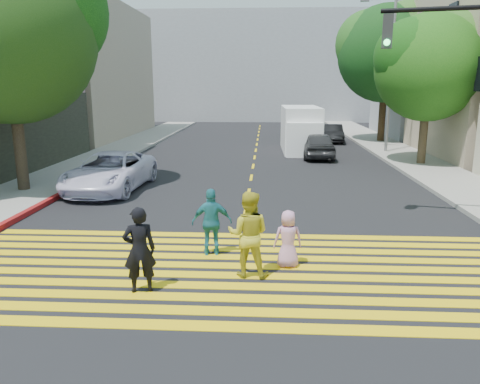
# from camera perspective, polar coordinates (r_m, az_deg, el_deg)

# --- Properties ---
(ground) EXTENTS (120.00, 120.00, 0.00)m
(ground) POSITION_cam_1_polar(r_m,az_deg,el_deg) (9.35, -1.05, -12.55)
(ground) COLOR black
(sidewalk_left) EXTENTS (3.00, 40.00, 0.15)m
(sidewalk_left) POSITION_cam_1_polar(r_m,az_deg,el_deg) (32.01, -13.48, 5.46)
(sidewalk_left) COLOR gray
(sidewalk_left) RESTS_ON ground
(sidewalk_right) EXTENTS (3.00, 60.00, 0.15)m
(sidewalk_right) POSITION_cam_1_polar(r_m,az_deg,el_deg) (25.02, 21.49, 2.92)
(sidewalk_right) COLOR gray
(sidewalk_right) RESTS_ON ground
(curb_red) EXTENTS (0.20, 8.00, 0.16)m
(curb_red) POSITION_cam_1_polar(r_m,az_deg,el_deg) (16.74, -23.69, -1.82)
(curb_red) COLOR maroon
(curb_red) RESTS_ON ground
(crosswalk) EXTENTS (13.40, 5.30, 0.01)m
(crosswalk) POSITION_cam_1_polar(r_m,az_deg,el_deg) (10.51, -0.53, -9.54)
(crosswalk) COLOR yellow
(crosswalk) RESTS_ON ground
(lane_line) EXTENTS (0.12, 34.40, 0.01)m
(lane_line) POSITION_cam_1_polar(r_m,az_deg,el_deg) (31.19, 2.00, 5.49)
(lane_line) COLOR yellow
(lane_line) RESTS_ON ground
(building_left_tan) EXTENTS (12.00, 16.00, 10.00)m
(building_left_tan) POSITION_cam_1_polar(r_m,az_deg,el_deg) (40.05, -21.98, 13.39)
(building_left_tan) COLOR tan
(building_left_tan) RESTS_ON ground
(building_right_grey) EXTENTS (10.00, 10.00, 10.00)m
(building_right_grey) POSITION_cam_1_polar(r_m,az_deg,el_deg) (41.03, 24.36, 13.15)
(building_right_grey) COLOR gray
(building_right_grey) RESTS_ON ground
(backdrop_block) EXTENTS (30.00, 8.00, 12.00)m
(backdrop_block) POSITION_cam_1_polar(r_m,az_deg,el_deg) (56.46, 2.63, 14.89)
(backdrop_block) COLOR gray
(backdrop_block) RESTS_ON ground
(tree_left) EXTENTS (8.16, 8.15, 8.97)m
(tree_left) POSITION_cam_1_polar(r_m,az_deg,el_deg) (19.43, -26.25, 17.62)
(tree_left) COLOR black
(tree_left) RESTS_ON ground
(tree_right_near) EXTENTS (5.84, 5.39, 7.59)m
(tree_right_near) POSITION_cam_1_polar(r_m,az_deg,el_deg) (25.38, 22.23, 14.49)
(tree_right_near) COLOR #2C2417
(tree_right_near) RESTS_ON ground
(tree_right_far) EXTENTS (9.01, 8.76, 9.60)m
(tree_right_far) POSITION_cam_1_polar(r_m,az_deg,el_deg) (34.98, 17.60, 16.35)
(tree_right_far) COLOR black
(tree_right_far) RESTS_ON ground
(pedestrian_man) EXTENTS (0.73, 0.59, 1.74)m
(pedestrian_man) POSITION_cam_1_polar(r_m,az_deg,el_deg) (9.42, -12.16, -6.92)
(pedestrian_man) COLOR black
(pedestrian_man) RESTS_ON ground
(pedestrian_woman) EXTENTS (0.98, 0.80, 1.86)m
(pedestrian_woman) POSITION_cam_1_polar(r_m,az_deg,el_deg) (9.96, 1.02, -5.17)
(pedestrian_woman) COLOR gold
(pedestrian_woman) RESTS_ON ground
(pedestrian_child) EXTENTS (0.69, 0.49, 1.31)m
(pedestrian_child) POSITION_cam_1_polar(r_m,az_deg,el_deg) (10.58, 5.86, -5.71)
(pedestrian_child) COLOR #CC8CB4
(pedestrian_child) RESTS_ON ground
(pedestrian_extra) EXTENTS (1.00, 0.52, 1.64)m
(pedestrian_extra) POSITION_cam_1_polar(r_m,az_deg,el_deg) (11.23, -3.45, -3.69)
(pedestrian_extra) COLOR teal
(pedestrian_extra) RESTS_ON ground
(white_sedan) EXTENTS (2.71, 5.41, 1.47)m
(white_sedan) POSITION_cam_1_polar(r_m,az_deg,el_deg) (18.91, -15.54, 2.42)
(white_sedan) COLOR white
(white_sedan) RESTS_ON ground
(dark_car_near) EXTENTS (1.84, 4.33, 1.46)m
(dark_car_near) POSITION_cam_1_polar(r_m,az_deg,el_deg) (26.84, 9.50, 5.68)
(dark_car_near) COLOR #2B2B2D
(dark_car_near) RESTS_ON ground
(silver_car) EXTENTS (2.00, 4.70, 1.35)m
(silver_car) POSITION_cam_1_polar(r_m,az_deg,el_deg) (39.40, 6.82, 7.93)
(silver_car) COLOR slate
(silver_car) RESTS_ON ground
(dark_car_parked) EXTENTS (1.51, 3.88, 1.26)m
(dark_car_parked) POSITION_cam_1_polar(r_m,az_deg,el_deg) (34.59, 11.22, 7.03)
(dark_car_parked) COLOR black
(dark_car_parked) RESTS_ON ground
(white_van) EXTENTS (2.27, 5.81, 2.72)m
(white_van) POSITION_cam_1_polar(r_m,az_deg,el_deg) (29.30, 7.42, 7.45)
(white_van) COLOR white
(white_van) RESTS_ON ground
(street_lamp) EXTENTS (2.03, 0.57, 8.99)m
(street_lamp) POSITION_cam_1_polar(r_m,az_deg,el_deg) (29.30, 17.61, 14.55)
(street_lamp) COLOR gray
(street_lamp) RESTS_ON ground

